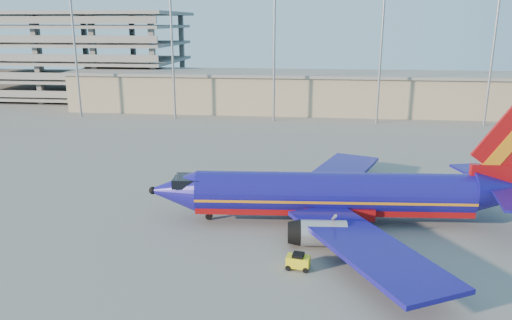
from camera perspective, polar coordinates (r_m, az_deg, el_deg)
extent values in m
plane|color=slate|center=(54.63, 3.34, -4.81)|extent=(220.00, 220.00, 0.00)
cube|color=gray|center=(110.43, 10.40, 7.48)|extent=(120.00, 15.00, 8.00)
cube|color=slate|center=(109.94, 10.51, 9.64)|extent=(122.00, 16.00, 0.60)
cube|color=slate|center=(142.05, -20.75, 7.25)|extent=(60.00, 30.00, 0.70)
cube|color=slate|center=(141.58, -20.91, 8.93)|extent=(60.00, 30.00, 0.70)
cube|color=slate|center=(141.23, -21.08, 10.62)|extent=(60.00, 30.00, 0.70)
cube|color=slate|center=(141.01, -21.24, 12.32)|extent=(60.00, 30.00, 0.70)
cube|color=slate|center=(140.92, -21.41, 14.02)|extent=(60.00, 30.00, 0.70)
cube|color=slate|center=(140.93, -21.55, 15.31)|extent=(62.00, 32.00, 0.80)
cube|color=slate|center=(152.81, -18.87, 11.53)|extent=(1.20, 1.20, 21.00)
cylinder|color=gray|center=(108.37, -19.99, 11.99)|extent=(0.44, 0.44, 28.00)
cylinder|color=gray|center=(101.17, -9.54, 12.50)|extent=(0.44, 0.44, 28.00)
cylinder|color=gray|center=(97.60, 2.10, 12.59)|extent=(0.44, 0.44, 28.00)
cylinder|color=gray|center=(98.07, 14.10, 12.17)|extent=(0.44, 0.44, 28.00)
cylinder|color=gray|center=(102.51, 25.47, 11.28)|extent=(0.44, 0.44, 28.00)
cylinder|color=navy|center=(48.88, 8.74, -3.75)|extent=(26.58, 5.95, 4.06)
cube|color=maroon|center=(49.23, 8.69, -4.90)|extent=(26.53, 5.18, 1.43)
cube|color=orange|center=(48.97, 8.72, -4.06)|extent=(26.59, 5.99, 0.24)
cone|color=navy|center=(49.60, -9.37, -3.49)|extent=(4.89, 4.39, 4.06)
cube|color=black|center=(49.01, -7.79, -2.38)|extent=(2.83, 3.04, 0.88)
cone|color=navy|center=(52.99, 26.28, -3.26)|extent=(5.99, 4.46, 4.06)
cube|color=maroon|center=(52.22, 25.59, -1.73)|extent=(4.64, 0.93, 2.42)
cube|color=navy|center=(55.93, 24.46, -1.47)|extent=(5.12, 7.67, 0.24)
cube|color=navy|center=(58.50, 9.32, -1.56)|extent=(10.95, 17.88, 0.38)
cube|color=navy|center=(40.61, 12.46, -9.57)|extent=(12.87, 17.60, 0.38)
cube|color=maroon|center=(49.45, 9.30, -5.38)|extent=(6.88, 4.75, 1.10)
cylinder|color=gray|center=(54.68, 6.67, -3.46)|extent=(4.11, 2.58, 2.31)
cylinder|color=gray|center=(44.07, 7.70, -8.28)|extent=(4.11, 2.58, 2.31)
cylinder|color=gray|center=(49.85, -5.40, -6.15)|extent=(0.28, 0.28, 1.21)
cylinder|color=black|center=(49.94, -5.39, -6.41)|extent=(0.72, 0.32, 0.70)
cylinder|color=black|center=(52.59, 10.09, -5.31)|extent=(0.96, 0.67, 0.92)
cylinder|color=black|center=(47.35, 10.97, -7.76)|extent=(0.96, 0.67, 0.92)
cube|color=yellow|center=(40.38, 4.83, -11.48)|extent=(1.97, 1.33, 0.87)
cube|color=black|center=(40.14, 4.85, -10.81)|extent=(1.01, 1.09, 0.30)
cylinder|color=black|center=(41.11, 3.98, -11.61)|extent=(0.47, 0.23, 0.45)
cylinder|color=black|center=(40.28, 3.69, -12.21)|extent=(0.47, 0.23, 0.45)
cylinder|color=black|center=(40.88, 5.93, -11.82)|extent=(0.47, 0.23, 0.45)
cylinder|color=black|center=(40.05, 5.68, -12.43)|extent=(0.47, 0.23, 0.45)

